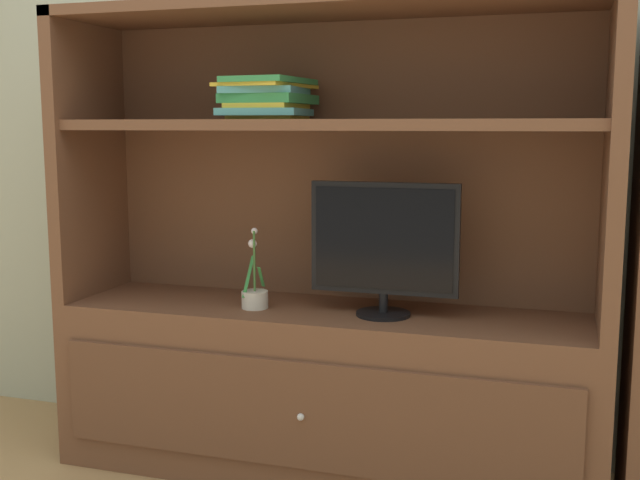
{
  "coord_description": "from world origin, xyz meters",
  "views": [
    {
      "loc": [
        0.78,
        -2.12,
        1.23
      ],
      "look_at": [
        0.0,
        0.35,
        0.85
      ],
      "focal_mm": 43.61,
      "sensor_mm": 36.0,
      "label": 1
    }
  ],
  "objects_px": {
    "tv_monitor": "(384,245)",
    "potted_plant": "(255,294)",
    "media_console": "(325,335)",
    "magazine_stack": "(268,99)"
  },
  "relations": [
    {
      "from": "media_console",
      "to": "tv_monitor",
      "type": "distance_m",
      "value": 0.41
    },
    {
      "from": "media_console",
      "to": "potted_plant",
      "type": "height_order",
      "value": "media_console"
    },
    {
      "from": "tv_monitor",
      "to": "potted_plant",
      "type": "height_order",
      "value": "tv_monitor"
    },
    {
      "from": "media_console",
      "to": "potted_plant",
      "type": "distance_m",
      "value": 0.29
    },
    {
      "from": "media_console",
      "to": "tv_monitor",
      "type": "relative_size",
      "value": 3.79
    },
    {
      "from": "tv_monitor",
      "to": "potted_plant",
      "type": "relative_size",
      "value": 1.77
    },
    {
      "from": "tv_monitor",
      "to": "potted_plant",
      "type": "bearing_deg",
      "value": -176.56
    },
    {
      "from": "media_console",
      "to": "tv_monitor",
      "type": "height_order",
      "value": "media_console"
    },
    {
      "from": "tv_monitor",
      "to": "magazine_stack",
      "type": "bearing_deg",
      "value": 175.49
    },
    {
      "from": "potted_plant",
      "to": "magazine_stack",
      "type": "distance_m",
      "value": 0.68
    }
  ]
}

